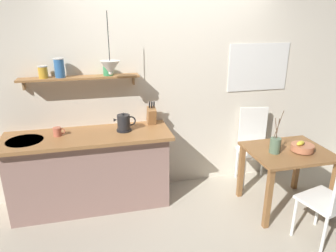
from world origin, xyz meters
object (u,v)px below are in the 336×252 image
dining_chair_near (333,200)px  pendant_lamp (110,68)px  electric_kettle (124,123)px  dining_table (287,160)px  knife_block (151,115)px  fruit_bowl (302,147)px  dining_chair_far (254,143)px  twig_vase (275,145)px  coffee_mug_by_sink (58,132)px

dining_chair_near → pendant_lamp: bearing=147.9°
electric_kettle → pendant_lamp: 0.64m
dining_table → knife_block: 1.64m
dining_chair_near → electric_kettle: (-1.81, 1.24, 0.49)m
fruit_bowl → electric_kettle: bearing=161.9°
dining_chair_far → twig_vase: size_ratio=2.09×
twig_vase → knife_block: bearing=149.5°
electric_kettle → twig_vase: bearing=-19.9°
fruit_bowl → dining_chair_near: bearing=-97.3°
dining_chair_far → electric_kettle: bearing=-176.6°
fruit_bowl → knife_block: 1.74m
twig_vase → pendant_lamp: bearing=162.5°
fruit_bowl → twig_vase: (-0.31, 0.04, 0.04)m
electric_kettle → dining_table: bearing=-17.5°
twig_vase → knife_block: size_ratio=1.67×
dining_table → electric_kettle: size_ratio=3.56×
dining_table → knife_block: (-1.42, 0.71, 0.42)m
fruit_bowl → pendant_lamp: 2.26m
fruit_bowl → coffee_mug_by_sink: coffee_mug_by_sink is taller
knife_block → coffee_mug_by_sink: size_ratio=2.27×
fruit_bowl → knife_block: bearing=153.5°
dining_chair_near → dining_chair_far: 1.35m
dining_chair_far → dining_table: bearing=-84.9°
fruit_bowl → pendant_lamp: pendant_lamp is taller
fruit_bowl → pendant_lamp: bearing=163.9°
electric_kettle → knife_block: (0.35, 0.15, 0.02)m
dining_table → dining_chair_near: 0.70m
electric_kettle → coffee_mug_by_sink: bearing=178.9°
coffee_mug_by_sink → electric_kettle: bearing=-1.1°
dining_chair_near → twig_vase: twig_vase is taller
knife_block → pendant_lamp: pendant_lamp is taller
fruit_bowl → knife_block: (-1.54, 0.77, 0.25)m
fruit_bowl → coffee_mug_by_sink: (-2.61, 0.63, 0.19)m
dining_chair_near → pendant_lamp: size_ratio=1.41×
dining_chair_near → knife_block: (-1.46, 1.40, 0.51)m
dining_table → knife_block: size_ratio=3.06×
dining_table → electric_kettle: electric_kettle is taller
twig_vase → coffee_mug_by_sink: size_ratio=3.79×
electric_kettle → knife_block: knife_block is taller
dining_chair_near → pendant_lamp: pendant_lamp is taller
coffee_mug_by_sink → pendant_lamp: (0.60, -0.05, 0.68)m
fruit_bowl → pendant_lamp: (-2.01, 0.58, 0.86)m
fruit_bowl → twig_vase: 0.32m
twig_vase → pendant_lamp: pendant_lamp is taller
dining_chair_near → electric_kettle: electric_kettle is taller
twig_vase → fruit_bowl: bearing=-8.0°
dining_chair_near → coffee_mug_by_sink: coffee_mug_by_sink is taller
dining_chair_near → pendant_lamp: 2.54m
fruit_bowl → coffee_mug_by_sink: size_ratio=1.92×
dining_chair_near → knife_block: bearing=136.3°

